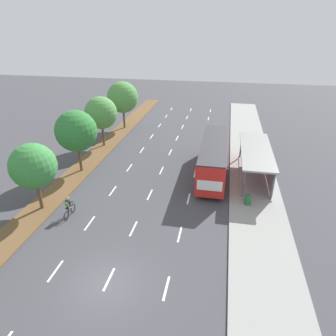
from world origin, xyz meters
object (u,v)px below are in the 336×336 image
bus_shelter (258,161)px  cyclist (69,208)px  median_tree_third (76,131)px  median_tree_fifth (123,97)px  trash_bin (247,200)px  median_tree_fourth (101,113)px  bus (214,155)px  median_tree_second (33,166)px

bus_shelter → cyclist: bearing=-147.3°
median_tree_third → median_tree_fifth: (-0.12, 14.30, 0.17)m
median_tree_fifth → trash_bin: 24.67m
cyclist → median_tree_third: (-2.70, 7.66, 3.57)m
median_tree_fourth → median_tree_fifth: size_ratio=0.92×
bus → trash_bin: 6.51m
trash_bin → median_tree_second: bearing=-167.4°
cyclist → median_tree_second: bearing=169.6°
bus → median_tree_third: 13.72m
median_tree_second → trash_bin: size_ratio=6.57×
bus_shelter → median_tree_second: 19.99m
cyclist → median_tree_third: median_tree_third is taller
bus_shelter → cyclist: bus_shelter is taller
bus_shelter → median_tree_second: (-17.69, -9.07, 2.04)m
cyclist → median_tree_second: (-2.74, 0.51, 3.12)m
median_tree_second → bus_shelter: bearing=27.2°
cyclist → median_tree_fifth: (-2.82, 21.96, 3.74)m
cyclist → trash_bin: cyclist is taller
median_tree_third → trash_bin: median_tree_third is taller
cyclist → trash_bin: bearing=16.9°
bus_shelter → median_tree_fourth: bearing=163.9°
median_tree_third → median_tree_fourth: size_ratio=1.04×
median_tree_fifth → median_tree_fourth: bearing=-92.3°
bus → cyclist: bus is taller
bus_shelter → median_tree_third: 17.92m
median_tree_fifth → bus_shelter: bearing=-34.9°
bus → median_tree_second: size_ratio=2.02×
median_tree_second → bus: bearing=34.4°
bus_shelter → median_tree_second: bearing=-152.8°
median_tree_fourth → median_tree_fifth: 7.16m
median_tree_fifth → median_tree_second: bearing=-89.8°
bus_shelter → median_tree_third: (-17.64, -1.92, 2.49)m
median_tree_third → median_tree_fifth: size_ratio=0.95×
median_tree_second → trash_bin: bearing=12.6°
bus_shelter → median_tree_second: size_ratio=1.73×
bus_shelter → bus: bus is taller
trash_bin → bus: bearing=120.3°
bus → median_tree_fifth: 18.39m
bus → cyclist: size_ratio=6.20×
bus → median_tree_second: bearing=-145.6°
median_tree_fifth → trash_bin: (16.69, -17.73, -3.96)m
median_tree_second → median_tree_third: 7.16m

